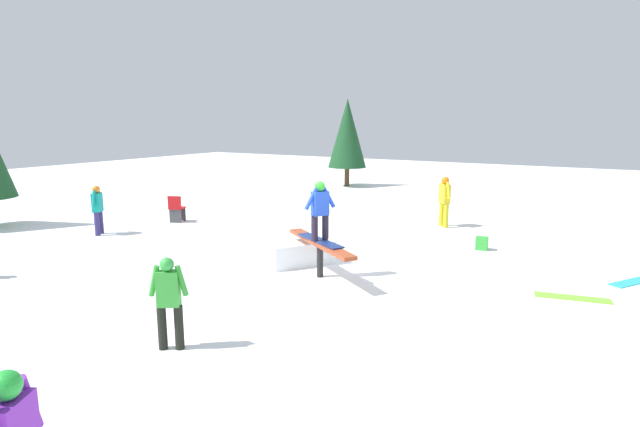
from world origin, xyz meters
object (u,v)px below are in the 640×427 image
at_px(bystander_green, 169,298).
at_px(pine_tree_far, 347,133).
at_px(rail_feature, 320,246).
at_px(loose_snowboard_lime, 572,298).
at_px(bystander_yellow, 444,199).
at_px(loose_snowboard_cyan, 638,281).
at_px(main_rider_on_rail, 320,213).
at_px(folding_chair, 177,210).
at_px(backpack_on_snow, 482,243).
at_px(bystander_teal, 98,207).

xyz_separation_m(bystander_green, pine_tree_far, (-6.18, 17.41, 1.85)).
bearing_deg(rail_feature, bystander_green, -58.12).
bearing_deg(loose_snowboard_lime, bystander_green, -144.51).
distance_m(bystander_yellow, loose_snowboard_cyan, 6.11).
distance_m(main_rider_on_rail, bystander_green, 4.09).
xyz_separation_m(folding_chair, backpack_on_snow, (9.43, 1.47, -0.24)).
xyz_separation_m(bystander_yellow, pine_tree_far, (-7.08, 7.02, 1.75)).
relative_size(bystander_teal, bystander_green, 1.04).
distance_m(rail_feature, backpack_on_snow, 4.77).
height_order(bystander_teal, pine_tree_far, pine_tree_far).
distance_m(main_rider_on_rail, bystander_teal, 7.60).
distance_m(rail_feature, loose_snowboard_cyan, 6.67).
height_order(main_rider_on_rail, bystander_yellow, main_rider_on_rail).
xyz_separation_m(main_rider_on_rail, loose_snowboard_cyan, (5.87, 3.12, -1.39)).
relative_size(bystander_teal, pine_tree_far, 0.33).
xyz_separation_m(bystander_green, loose_snowboard_cyan, (6.01, 7.16, -0.77)).
bearing_deg(main_rider_on_rail, folding_chair, -170.97).
bearing_deg(folding_chair, main_rider_on_rail, 136.23).
bearing_deg(bystander_green, loose_snowboard_lime, 15.61).
relative_size(bystander_green, folding_chair, 1.58).
bearing_deg(pine_tree_far, bystander_teal, -95.43).
xyz_separation_m(loose_snowboard_cyan, pine_tree_far, (-12.19, 10.25, 2.62)).
bearing_deg(folding_chair, bystander_teal, 52.91).
xyz_separation_m(bystander_teal, loose_snowboard_lime, (12.35, 1.15, -0.80)).
height_order(rail_feature, backpack_on_snow, rail_feature).
bearing_deg(bystander_teal, backpack_on_snow, -100.02).
xyz_separation_m(rail_feature, pine_tree_far, (-6.32, 13.37, 1.96)).
relative_size(bystander_green, backpack_on_snow, 4.09).
bearing_deg(bystander_teal, bystander_green, -150.75).
height_order(main_rider_on_rail, loose_snowboard_lime, main_rider_on_rail).
height_order(rail_feature, bystander_yellow, bystander_yellow).
height_order(bystander_green, backpack_on_snow, bystander_green).
height_order(rail_feature, folding_chair, folding_chair).
bearing_deg(loose_snowboard_cyan, loose_snowboard_lime, -178.14).
xyz_separation_m(rail_feature, main_rider_on_rail, (0.00, 0.00, 0.73)).
xyz_separation_m(bystander_green, bystander_yellow, (0.90, 10.39, 0.10)).
distance_m(bystander_yellow, backpack_on_snow, 2.93).
bearing_deg(loose_snowboard_cyan, folding_chair, 125.17).
distance_m(folding_chair, backpack_on_snow, 9.55).
distance_m(bystander_teal, pine_tree_far, 13.41).
xyz_separation_m(main_rider_on_rail, bystander_teal, (-7.58, 0.14, -0.59)).
relative_size(main_rider_on_rail, bystander_yellow, 0.92).
bearing_deg(bystander_teal, rail_feature, -122.44).
xyz_separation_m(main_rider_on_rail, bystander_yellow, (0.76, 6.34, -0.52)).
bearing_deg(bystander_teal, bystander_yellow, -84.70).
height_order(bystander_green, bystander_yellow, bystander_yellow).
distance_m(bystander_teal, bystander_green, 8.53).
bearing_deg(rail_feature, bystander_yellow, 117.17).
distance_m(rail_feature, bystander_teal, 7.58).
height_order(main_rider_on_rail, bystander_teal, main_rider_on_rail).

